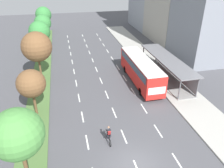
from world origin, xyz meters
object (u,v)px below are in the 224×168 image
at_px(median_tree_second, 31,84).
at_px(median_tree_fifth, 43,23).
at_px(bus, 141,68).
at_px(median_tree_third, 37,47).
at_px(median_tree_fourth, 40,32).
at_px(median_tree_farthest, 43,15).
at_px(cyclist, 109,135).
at_px(median_tree_nearest, 18,134).
at_px(bus_shelter, 168,66).

bearing_deg(median_tree_second, median_tree_fifth, 89.98).
height_order(bus, median_tree_third, median_tree_third).
xyz_separation_m(median_tree_third, median_tree_fourth, (-0.15, 8.72, -0.14)).
distance_m(median_tree_third, median_tree_farthest, 26.18).
bearing_deg(bus, median_tree_fifth, 122.44).
bearing_deg(bus, median_tree_fourth, 137.20).
bearing_deg(cyclist, median_tree_nearest, -157.57).
bearing_deg(cyclist, median_tree_fifth, 101.85).
bearing_deg(bus_shelter, median_tree_fifth, 130.47).
xyz_separation_m(cyclist, median_tree_farthest, (-6.95, 40.84, 3.54)).
xyz_separation_m(cyclist, median_tree_fourth, (-6.79, 23.39, 3.93)).
bearing_deg(bus, bus_shelter, 5.55).
height_order(bus_shelter, bus, bus).
bearing_deg(bus, cyclist, -122.13).
bearing_deg(median_tree_third, bus, -16.00).
height_order(bus_shelter, median_tree_third, median_tree_third).
bearing_deg(median_tree_farthest, bus, -65.41).
relative_size(bus_shelter, median_tree_third, 1.95).
xyz_separation_m(bus_shelter, median_tree_fifth, (-17.82, 20.88, 2.37)).
bearing_deg(median_tree_fifth, cyclist, -78.15).
height_order(bus, median_tree_nearest, median_tree_nearest).
bearing_deg(cyclist, bus_shelter, 45.41).
bearing_deg(median_tree_fifth, bus, -57.56).
bearing_deg(bus_shelter, bus, -174.45).
distance_m(bus, median_tree_farthest, 33.10).
bearing_deg(cyclist, median_tree_farthest, 99.65).
height_order(cyclist, median_tree_second, median_tree_second).
xyz_separation_m(median_tree_third, median_tree_farthest, (-0.31, 26.17, -0.52)).
height_order(median_tree_fourth, median_tree_farthest, median_tree_fourth).
relative_size(median_tree_nearest, median_tree_second, 1.20).
distance_m(median_tree_fourth, median_tree_fifth, 8.74).
height_order(median_tree_second, median_tree_farthest, median_tree_farthest).
bearing_deg(bus_shelter, median_tree_second, -163.48).
xyz_separation_m(median_tree_fourth, median_tree_fifth, (0.04, 8.72, -0.48)).
distance_m(bus_shelter, median_tree_second, 18.70).
bearing_deg(median_tree_farthest, median_tree_third, -89.32).
height_order(cyclist, median_tree_farthest, median_tree_farthest).
relative_size(median_tree_third, median_tree_farthest, 1.12).
xyz_separation_m(median_tree_nearest, median_tree_third, (0.09, 17.45, 0.32)).
xyz_separation_m(median_tree_nearest, median_tree_fourth, (-0.06, 26.17, 0.19)).
xyz_separation_m(median_tree_nearest, median_tree_fifth, (-0.01, 34.90, -0.30)).
bearing_deg(bus, median_tree_third, 164.00).
xyz_separation_m(median_tree_third, median_tree_fifth, (-0.10, 17.45, -0.62)).
distance_m(cyclist, median_tree_nearest, 8.18).
relative_size(median_tree_third, median_tree_fourth, 1.06).
xyz_separation_m(bus, median_tree_nearest, (-13.52, -13.60, 2.46)).
xyz_separation_m(bus, median_tree_fifth, (-13.54, 21.30, 2.16)).
xyz_separation_m(bus, cyclist, (-6.80, -10.82, -1.28)).
bearing_deg(cyclist, median_tree_third, 114.34).
bearing_deg(median_tree_farthest, bus_shelter, -58.67).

